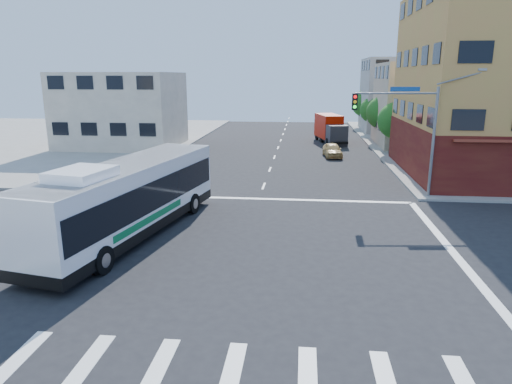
# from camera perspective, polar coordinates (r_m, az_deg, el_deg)

# --- Properties ---
(ground) EXTENTS (120.00, 120.00, 0.00)m
(ground) POSITION_cam_1_polar(r_m,az_deg,el_deg) (20.19, -2.28, -7.89)
(ground) COLOR black
(ground) RESTS_ON ground
(sidewalk_nw) EXTENTS (50.00, 50.00, 0.15)m
(sidewalk_nw) POSITION_cam_1_polar(r_m,az_deg,el_deg) (65.89, -29.21, 5.92)
(sidewalk_nw) COLOR gray
(sidewalk_nw) RESTS_ON ground
(building_east_near) EXTENTS (12.06, 10.06, 9.00)m
(building_east_near) POSITION_cam_1_polar(r_m,az_deg,el_deg) (54.47, 21.44, 10.06)
(building_east_near) COLOR #C0AE93
(building_east_near) RESTS_ON ground
(building_east_far) EXTENTS (12.06, 10.06, 10.00)m
(building_east_far) POSITION_cam_1_polar(r_m,az_deg,el_deg) (68.04, 18.40, 11.39)
(building_east_far) COLOR #A2A39D
(building_east_far) RESTS_ON ground
(building_west) EXTENTS (12.06, 10.06, 8.00)m
(building_west) POSITION_cam_1_polar(r_m,az_deg,el_deg) (52.47, -16.43, 9.78)
(building_west) COLOR beige
(building_west) RESTS_ON ground
(signal_mast_ne) EXTENTS (7.91, 1.13, 8.07)m
(signal_mast_ne) POSITION_cam_1_polar(r_m,az_deg,el_deg) (29.92, 18.38, 8.52)
(signal_mast_ne) COLOR slate
(signal_mast_ne) RESTS_ON ground
(street_tree_a) EXTENTS (3.60, 3.60, 5.53)m
(street_tree_a) POSITION_cam_1_polar(r_m,az_deg,el_deg) (47.49, 17.26, 8.80)
(street_tree_a) COLOR #3B2815
(street_tree_a) RESTS_ON ground
(street_tree_b) EXTENTS (3.80, 3.80, 5.79)m
(street_tree_b) POSITION_cam_1_polar(r_m,az_deg,el_deg) (55.33, 15.70, 9.77)
(street_tree_b) COLOR #3B2815
(street_tree_b) RESTS_ON ground
(street_tree_c) EXTENTS (3.40, 3.40, 5.29)m
(street_tree_c) POSITION_cam_1_polar(r_m,az_deg,el_deg) (63.23, 14.50, 10.09)
(street_tree_c) COLOR #3B2815
(street_tree_c) RESTS_ON ground
(street_tree_d) EXTENTS (4.00, 4.00, 6.03)m
(street_tree_d) POSITION_cam_1_polar(r_m,az_deg,el_deg) (71.12, 13.59, 10.90)
(street_tree_d) COLOR #3B2815
(street_tree_d) RESTS_ON ground
(transit_bus) EXTENTS (5.32, 13.74, 3.98)m
(transit_bus) POSITION_cam_1_polar(r_m,az_deg,el_deg) (22.80, -15.55, -0.65)
(transit_bus) COLOR black
(transit_bus) RESTS_ON ground
(box_truck) EXTENTS (3.62, 7.44, 3.22)m
(box_truck) POSITION_cam_1_polar(r_m,az_deg,el_deg) (54.44, 9.28, 7.73)
(box_truck) COLOR #27272C
(box_truck) RESTS_ON ground
(parked_car) EXTENTS (1.95, 4.06, 1.34)m
(parked_car) POSITION_cam_1_polar(r_m,az_deg,el_deg) (44.89, 9.53, 5.20)
(parked_car) COLOR tan
(parked_car) RESTS_ON ground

